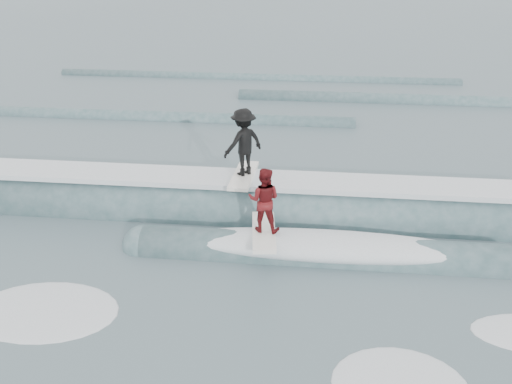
# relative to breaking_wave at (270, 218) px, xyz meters

# --- Properties ---
(ground) EXTENTS (160.00, 160.00, 0.00)m
(ground) POSITION_rel_breaking_wave_xyz_m (-0.31, -5.05, -0.05)
(ground) COLOR #3C5058
(ground) RESTS_ON ground
(breaking_wave) EXTENTS (23.47, 3.79, 2.02)m
(breaking_wave) POSITION_rel_breaking_wave_xyz_m (0.00, 0.00, 0.00)
(breaking_wave) COLOR #325154
(breaking_wave) RESTS_ON ground
(surfer_black) EXTENTS (1.33, 2.02, 1.94)m
(surfer_black) POSITION_rel_breaking_wave_xyz_m (-0.76, 0.38, 1.99)
(surfer_black) COLOR white
(surfer_black) RESTS_ON ground
(surfer_red) EXTENTS (0.83, 2.05, 1.70)m
(surfer_red) POSITION_rel_breaking_wave_xyz_m (0.02, -1.82, 1.29)
(surfer_red) COLOR white
(surfer_red) RESTS_ON ground
(whitewater) EXTENTS (17.13, 4.17, 0.10)m
(whitewater) POSITION_rel_breaking_wave_xyz_m (-0.97, -4.85, -0.05)
(whitewater) COLOR white
(whitewater) RESTS_ON ground
(far_swells) EXTENTS (38.59, 8.65, 0.80)m
(far_swells) POSITION_rel_breaking_wave_xyz_m (0.28, 12.60, -0.05)
(far_swells) COLOR #325154
(far_swells) RESTS_ON ground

